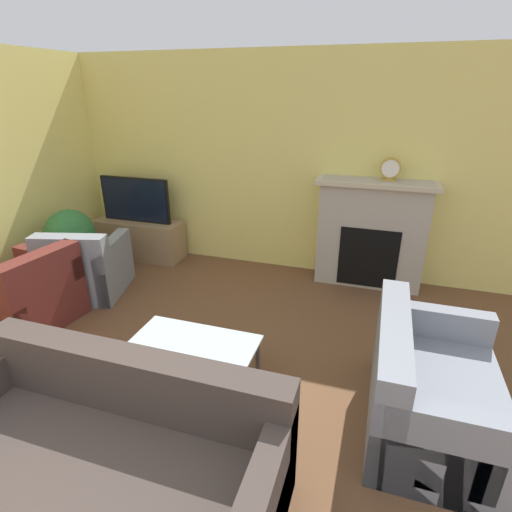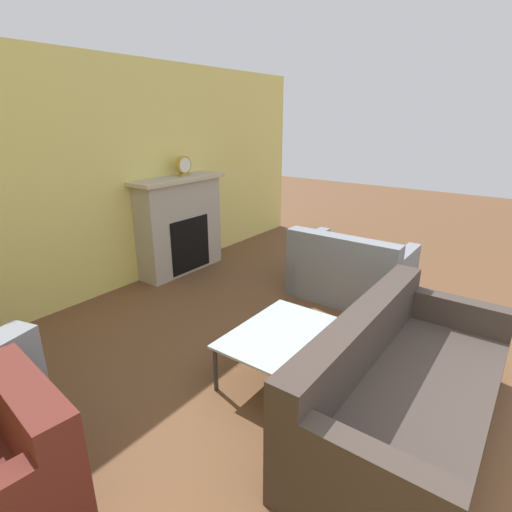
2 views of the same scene
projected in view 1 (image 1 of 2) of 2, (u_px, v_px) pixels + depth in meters
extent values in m
cube|color=#EADB72|center=(269.00, 166.00, 5.08)|extent=(8.29, 0.06, 2.70)
cube|color=#B2A899|center=(371.00, 234.00, 4.79)|extent=(1.24, 0.36, 1.30)
cube|color=black|center=(368.00, 258.00, 4.72)|extent=(0.68, 0.01, 0.73)
cube|color=beige|center=(377.00, 183.00, 4.52)|extent=(1.36, 0.42, 0.05)
cube|color=#997A56|center=(140.00, 239.00, 5.73)|extent=(1.24, 0.43, 0.53)
cube|color=black|center=(135.00, 200.00, 5.51)|extent=(1.02, 0.05, 0.62)
cube|color=black|center=(134.00, 200.00, 5.48)|extent=(0.98, 0.01, 0.58)
cube|color=#3D332D|center=(103.00, 479.00, 2.27)|extent=(2.04, 0.93, 0.42)
cube|color=#3D332D|center=(132.00, 380.00, 2.43)|extent=(2.04, 0.20, 0.40)
cube|color=gray|center=(433.00, 403.00, 2.82)|extent=(0.86, 1.29, 0.42)
cube|color=gray|center=(392.00, 346.00, 2.76)|extent=(0.20, 1.29, 0.40)
cube|color=gray|center=(445.00, 456.00, 2.27)|extent=(0.86, 0.14, 0.66)
cube|color=gray|center=(430.00, 343.00, 3.28)|extent=(0.86, 0.14, 0.66)
cube|color=#5B231E|center=(25.00, 303.00, 4.13)|extent=(0.98, 0.94, 0.42)
cube|color=#5B231E|center=(41.00, 273.00, 3.84)|extent=(0.29, 0.86, 0.40)
cube|color=#5B231E|center=(52.00, 279.00, 4.38)|extent=(0.90, 0.24, 0.66)
cube|color=gray|center=(89.00, 275.00, 4.75)|extent=(0.99, 1.02, 0.42)
cube|color=gray|center=(70.00, 253.00, 4.30)|extent=(0.82, 0.40, 0.40)
cube|color=gray|center=(115.00, 266.00, 4.69)|extent=(0.36, 0.85, 0.66)
cube|color=gray|center=(60.00, 265.00, 4.72)|extent=(0.36, 0.85, 0.66)
cylinder|color=#333338|center=(113.00, 388.00, 2.99)|extent=(0.04, 0.04, 0.38)
cylinder|color=#333338|center=(228.00, 417.00, 2.73)|extent=(0.04, 0.04, 0.38)
cylinder|color=#333338|center=(159.00, 339.00, 3.57)|extent=(0.04, 0.04, 0.38)
cylinder|color=#333338|center=(258.00, 359.00, 3.31)|extent=(0.04, 0.04, 0.38)
cube|color=silver|center=(187.00, 351.00, 3.07)|extent=(1.01, 0.75, 0.02)
cylinder|color=#47474C|center=(77.00, 272.00, 5.07)|extent=(0.23, 0.23, 0.21)
cylinder|color=#4C3823|center=(75.00, 258.00, 5.00)|extent=(0.03, 0.03, 0.18)
sphere|color=#2D6B33|center=(70.00, 233.00, 4.87)|extent=(0.59, 0.59, 0.59)
cube|color=#B79338|center=(389.00, 180.00, 4.50)|extent=(0.16, 0.07, 0.03)
cylinder|color=#B79338|center=(390.00, 168.00, 4.45)|extent=(0.23, 0.07, 0.23)
cylinder|color=white|center=(390.00, 169.00, 4.42)|extent=(0.19, 0.00, 0.19)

